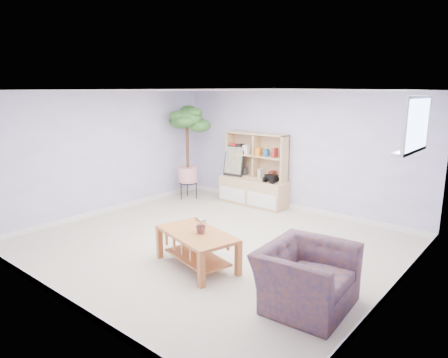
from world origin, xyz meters
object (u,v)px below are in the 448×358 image
Objects in this scene: armchair at (306,273)px; coffee_table at (197,249)px; floor_tree at (188,153)px; storage_unit at (253,170)px.

coffee_table is at bearing 86.97° from armchair.
floor_tree is 5.03m from armchair.
coffee_table is 0.58× the size of floor_tree.
floor_tree reaches higher than storage_unit.
storage_unit reaches higher than armchair.
armchair is (4.32, -2.48, -0.65)m from floor_tree.
storage_unit is 1.27× the size of coffee_table.
floor_tree is at bearing -160.26° from storage_unit.
floor_tree is at bearing 56.28° from armchair.
floor_tree reaches higher than armchair.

